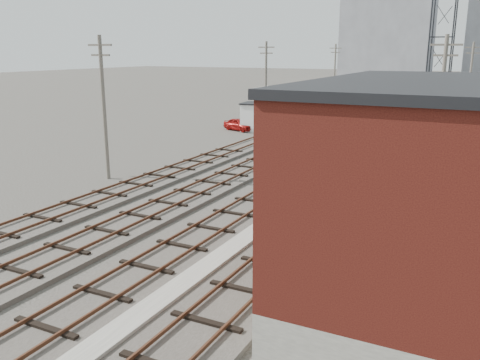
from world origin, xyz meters
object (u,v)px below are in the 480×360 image
Objects in this scene: car_grey at (270,114)px; car_red at (239,124)px; switch_stand at (305,162)px; site_trailer at (275,118)px; signal_mast at (305,205)px; car_silver at (270,116)px.

car_red is at bearing -151.42° from car_grey.
switch_stand is 0.17× the size of site_trailer.
site_trailer is 3.86m from car_red.
signal_mast is at bearing -128.67° from car_red.
signal_mast is 0.98× the size of car_grey.
switch_stand is 0.27× the size of car_grey.
signal_mast is 33.95m from site_trailer.
car_red is at bearing -173.09° from site_trailer.
switch_stand is at bearing -126.32° from car_grey.
site_trailer is 1.59× the size of car_grey.
site_trailer is at bearing -128.27° from car_grey.
car_red is at bearing -160.70° from car_silver.
car_silver is (-17.73, 37.73, -2.01)m from signal_mast.
site_trailer is 9.47m from car_grey.
car_grey is (-0.59, 9.33, 0.02)m from car_red.
site_trailer is 1.84× the size of car_silver.
site_trailer is at bearing -55.46° from car_red.
switch_stand reaches higher than car_red.
car_red is 0.83× the size of car_grey.
site_trailer reaches higher than switch_stand.
switch_stand is 17.32m from site_trailer.
car_silver is (-3.58, 6.90, -0.82)m from site_trailer.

